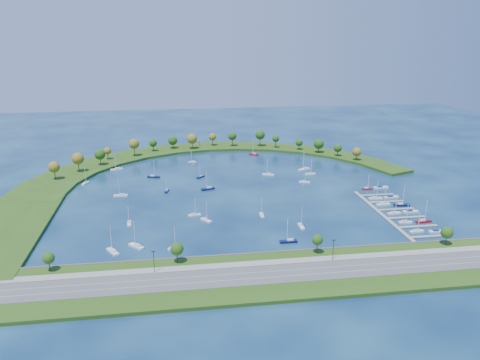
{
  "coord_description": "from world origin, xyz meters",
  "views": [
    {
      "loc": [
        -40.46,
        -304.19,
        101.47
      ],
      "look_at": [
        5.0,
        5.0,
        4.0
      ],
      "focal_mm": 35.9,
      "sensor_mm": 36.0,
      "label": 1
    }
  ],
  "objects": [
    {
      "name": "docked_boat_0",
      "position": [
        85.53,
        -87.44,
        0.89
      ],
      "size": [
        7.89,
        3.02,
        11.31
      ],
      "rotation": [
        0.0,
        0.0,
        0.12
      ],
      "color": "white",
      "rests_on": "ground"
    },
    {
      "name": "moored_boat_16",
      "position": [
        -54.17,
        32.67,
        0.94
      ],
      "size": [
        9.27,
        5.28,
        13.15
      ],
      "rotation": [
        0.0,
        0.0,
        5.95
      ],
      "color": "#09113C",
      "rests_on": "ground"
    },
    {
      "name": "moored_boat_11",
      "position": [
        -65.11,
        -54.13,
        0.87
      ],
      "size": [
        2.42,
        7.38,
        10.71
      ],
      "rotation": [
        0.0,
        0.0,
        4.76
      ],
      "color": "white",
      "rests_on": "ground"
    },
    {
      "name": "moored_boat_14",
      "position": [
        -100.37,
        24.09,
        0.89
      ],
      "size": [
        4.98,
        7.92,
        11.3
      ],
      "rotation": [
        0.0,
        0.0,
        1.17
      ],
      "color": "white",
      "rests_on": "ground"
    },
    {
      "name": "docked_boat_11",
      "position": [
        97.86,
        -14.99,
        0.74
      ],
      "size": [
        10.03,
        3.26,
        2.02
      ],
      "rotation": [
        0.0,
        0.0,
        0.05
      ],
      "color": "white",
      "rests_on": "ground"
    },
    {
      "name": "south_shoreline",
      "position": [
        0.03,
        -122.88,
        1.0
      ],
      "size": [
        420.0,
        43.1,
        11.6
      ],
      "color": "#294A13",
      "rests_on": "ground"
    },
    {
      "name": "docked_boat_8",
      "position": [
        85.51,
        -34.83,
        0.92
      ],
      "size": [
        8.66,
        2.94,
        12.52
      ],
      "rotation": [
        0.0,
        0.0,
        -0.07
      ],
      "color": "white",
      "rests_on": "ground"
    },
    {
      "name": "moored_boat_7",
      "position": [
        -17.41,
        -0.58,
        0.95
      ],
      "size": [
        9.53,
        5.3,
        13.5
      ],
      "rotation": [
        0.0,
        0.0,
        3.46
      ],
      "color": "#09113C",
      "rests_on": "ground"
    },
    {
      "name": "moored_boat_3",
      "position": [
        50.38,
        4.7,
        0.88
      ],
      "size": [
        7.86,
        3.77,
        11.14
      ],
      "rotation": [
        0.0,
        0.0,
        6.06
      ],
      "color": "white",
      "rests_on": "ground"
    },
    {
      "name": "docked_boat_2",
      "position": [
        85.54,
        -74.64,
        0.87
      ],
      "size": [
        7.45,
        2.59,
        10.75
      ],
      "rotation": [
        0.0,
        0.0,
        -0.07
      ],
      "color": "white",
      "rests_on": "ground"
    },
    {
      "name": "docked_boat_1",
      "position": [
        95.97,
        -89.25,
        0.66
      ],
      "size": [
        8.83,
        2.61,
        1.79
      ],
      "rotation": [
        0.0,
        0.0,
        -0.02
      ],
      "color": "white",
      "rests_on": "ground"
    },
    {
      "name": "docked_boat_6",
      "position": [
        85.51,
        -46.25,
        0.93
      ],
      "size": [
        8.9,
        3.38,
        12.76
      ],
      "rotation": [
        0.0,
        0.0,
        0.11
      ],
      "color": "white",
      "rests_on": "ground"
    },
    {
      "name": "moored_boat_20",
      "position": [
        29.17,
        26.15,
        0.94
      ],
      "size": [
        9.04,
        6.05,
        12.99
      ],
      "rotation": [
        0.0,
        0.0,
        2.7
      ],
      "color": "white",
      "rests_on": "ground"
    },
    {
      "name": "moored_boat_10",
      "position": [
        -29.11,
        -46.88,
        0.87
      ],
      "size": [
        7.44,
        3.3,
        10.58
      ],
      "rotation": [
        0.0,
        0.0,
        0.19
      ],
      "color": "white",
      "rests_on": "ground"
    },
    {
      "name": "docked_boat_3",
      "position": [
        96.0,
        -75.14,
        0.94
      ],
      "size": [
        9.27,
        3.85,
        13.21
      ],
      "rotation": [
        0.0,
        0.0,
        0.15
      ],
      "color": "maroon",
      "rests_on": "ground"
    },
    {
      "name": "moored_boat_8",
      "position": [
        28.95,
        87.27,
        0.91
      ],
      "size": [
        7.79,
        7.24,
        12.23
      ],
      "rotation": [
        0.0,
        0.0,
        2.42
      ],
      "color": "maroon",
      "rests_on": "ground"
    },
    {
      "name": "moored_boat_4",
      "position": [
        59.02,
        35.68,
        1.0
      ],
      "size": [
        10.34,
        6.67,
        14.8
      ],
      "rotation": [
        0.0,
        0.0,
        3.56
      ],
      "color": "white",
      "rests_on": "ground"
    },
    {
      "name": "moored_boat_15",
      "position": [
        -23.04,
        -55.79,
        0.89
      ],
      "size": [
        6.3,
        7.59,
        11.43
      ],
      "rotation": [
        0.0,
        0.0,
        5.33
      ],
      "color": "white",
      "rests_on": "ground"
    },
    {
      "name": "moored_boat_19",
      "position": [
        27.05,
        -71.94,
        0.9
      ],
      "size": [
        2.46,
        8.12,
        11.86
      ],
      "rotation": [
        0.0,
        0.0,
        4.69
      ],
      "color": "white",
      "rests_on": "ground"
    },
    {
      "name": "moored_boat_9",
      "position": [
        9.13,
        -52.41,
        0.87
      ],
      "size": [
        2.46,
        7.36,
        10.66
      ],
      "rotation": [
        0.0,
        0.0,
        1.51
      ],
      "color": "white",
      "rests_on": "ground"
    },
    {
      "name": "docked_boat_7",
      "position": [
        96.0,
        -48.76,
        0.96
      ],
      "size": [
        9.62,
        3.99,
        13.73
      ],
      "rotation": [
        0.0,
        0.0,
        -0.15
      ],
      "color": "#09113C",
      "rests_on": "ground"
    },
    {
      "name": "ground",
      "position": [
        0.0,
        0.0,
        0.0
      ],
      "size": [
        700.0,
        700.0,
        0.0
      ],
      "primitive_type": "plane",
      "color": "#07193F",
      "rests_on": "ground"
    },
    {
      "name": "moored_boat_18",
      "position": [
        -41.15,
        -88.12,
        0.88
      ],
      "size": [
        6.71,
        6.81,
        10.98
      ],
      "rotation": [
        0.0,
        0.0,
        0.8
      ],
      "color": "white",
      "rests_on": "ground"
    },
    {
      "name": "dock_system",
      "position": [
        85.3,
        -61.0,
        0.35
      ],
      "size": [
        24.28,
        82.0,
        1.6
      ],
      "color": "gray",
      "rests_on": "ground"
    },
    {
      "name": "moored_boat_13",
      "position": [
        -20.47,
        27.79,
        0.87
      ],
      "size": [
        6.48,
        6.68,
        10.69
      ],
      "rotation": [
        0.0,
        0.0,
        3.95
      ],
      "color": "#09113C",
      "rests_on": "ground"
    },
    {
      "name": "harbor_tower",
      "position": [
        -16.06,
        119.83,
        4.44
      ],
      "size": [
        2.6,
        2.6,
        4.77
      ],
      "color": "gray",
      "rests_on": "breakwater"
    },
    {
      "name": "moored_boat_12",
      "position": [
        -59.47,
        -84.9,
        0.96
      ],
      "size": [
        8.14,
        8.56,
        13.58
      ],
      "rotation": [
        0.0,
        0.0,
        2.31
      ],
      "color": "white",
      "rests_on": "ground"
    },
    {
      "name": "breakwater",
      "position": [
        -46.33,
        48.72,
        0.99
      ],
      "size": [
        286.74,
        247.64,
        2.0
      ],
      "color": "#294A13",
      "rests_on": "ground"
    },
    {
      "name": "moored_boat_5",
      "position": [
        -73.89,
        -6.13,
        0.93
      ],
      "size": [
        8.83,
        2.8,
        12.84
      ],
      "rotation": [
        0.0,
        0.0,
        3.1
      ],
      "color": "white",
      "rests_on": "ground"
    },
    {
      "name": "docked_boat_5",
      "position": [
        95.97,
        -60.1,
        0.68
      ],
      "size": [
        9.06,
        2.56,
        1.85
      ],
      "rotation": [
        0.0,
        0.0,
        0.0
      ],
      "color": "white",
      "rests_on": "ground"
    },
    {
      "name": "docked_boat_9",
      "position": [
        95.96,
        -34.58,
        0.71
      ],
      "size": [
        9.74,
        3.88,
        1.93
      ],
      "rotation": [
        0.0,
        0.0,
        0.13
      ],
      "color": "white",
      "rests_on": "ground"
    },
    {
      "name": "docked_boat_10",
      "position": [
        87.94,
        -15.7,
        0.86
      ],
      "size": [
        7.13,
        2.22,
        10.39
      ],
      "rotation": [
        0.0,
        0.0,
        -0.03
      ],
      "color": "maroon",
      "rests_on": "ground"
    },
    {
      "name": "moored_boat_1",
      "position": [
        59.9,
        23.13,
        0.89
      ],
      "size": [
        8.09,
        3.42,
        11.53
      ],
      "rotation": [
        0.0,
        0.0,
        0.16
      ],
      "color": "white",
      "rests_on": "ground"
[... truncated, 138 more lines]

